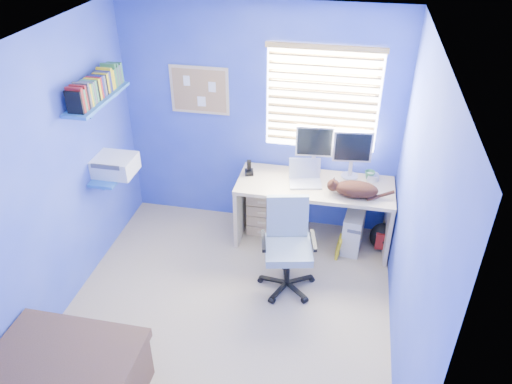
% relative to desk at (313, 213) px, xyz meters
% --- Properties ---
extents(floor, '(3.00, 3.20, 0.00)m').
position_rel_desk_xyz_m(floor, '(-0.66, -1.26, -0.37)').
color(floor, tan).
rests_on(floor, ground).
extents(ceiling, '(3.00, 3.20, 0.00)m').
position_rel_desk_xyz_m(ceiling, '(-0.66, -1.26, 2.13)').
color(ceiling, white).
rests_on(ceiling, wall_back).
extents(wall_back, '(3.00, 0.01, 2.50)m').
position_rel_desk_xyz_m(wall_back, '(-0.66, 0.34, 0.88)').
color(wall_back, '#263BC3').
rests_on(wall_back, ground).
extents(wall_front, '(3.00, 0.01, 2.50)m').
position_rel_desk_xyz_m(wall_front, '(-0.66, -2.86, 0.88)').
color(wall_front, '#263BC3').
rests_on(wall_front, ground).
extents(wall_left, '(0.01, 3.20, 2.50)m').
position_rel_desk_xyz_m(wall_left, '(-2.16, -1.26, 0.88)').
color(wall_left, '#263BC3').
rests_on(wall_left, ground).
extents(wall_right, '(0.01, 3.20, 2.50)m').
position_rel_desk_xyz_m(wall_right, '(0.84, -1.26, 0.88)').
color(wall_right, '#263BC3').
rests_on(wall_right, ground).
extents(desk, '(1.64, 0.65, 0.74)m').
position_rel_desk_xyz_m(desk, '(0.00, 0.00, 0.00)').
color(desk, tan).
rests_on(desk, floor).
extents(laptop, '(0.38, 0.32, 0.22)m').
position_rel_desk_xyz_m(laptop, '(-0.10, -0.02, 0.48)').
color(laptop, silver).
rests_on(laptop, desk).
extents(monitor_left, '(0.41, 0.16, 0.54)m').
position_rel_desk_xyz_m(monitor_left, '(-0.05, 0.26, 0.64)').
color(monitor_left, silver).
rests_on(monitor_left, desk).
extents(monitor_right, '(0.41, 0.17, 0.54)m').
position_rel_desk_xyz_m(monitor_right, '(0.34, 0.22, 0.64)').
color(monitor_right, silver).
rests_on(monitor_right, desk).
extents(phone, '(0.12, 0.13, 0.17)m').
position_rel_desk_xyz_m(phone, '(-0.72, 0.07, 0.45)').
color(phone, black).
rests_on(phone, desk).
extents(mug, '(0.10, 0.09, 0.10)m').
position_rel_desk_xyz_m(mug, '(0.55, 0.20, 0.42)').
color(mug, '#367846').
rests_on(mug, desk).
extents(cd_spindle, '(0.13, 0.13, 0.07)m').
position_rel_desk_xyz_m(cd_spindle, '(0.58, 0.20, 0.41)').
color(cd_spindle, silver).
rests_on(cd_spindle, desk).
extents(cat, '(0.45, 0.25, 0.16)m').
position_rel_desk_xyz_m(cat, '(0.42, -0.15, 0.45)').
color(cat, black).
rests_on(cat, desk).
extents(tower_pc, '(0.24, 0.46, 0.45)m').
position_rel_desk_xyz_m(tower_pc, '(0.45, -0.02, -0.14)').
color(tower_pc, beige).
rests_on(tower_pc, floor).
extents(drawer_boxes, '(0.35, 0.28, 0.54)m').
position_rel_desk_xyz_m(drawer_boxes, '(-0.56, 0.08, -0.10)').
color(drawer_boxes, tan).
rests_on(drawer_boxes, floor).
extents(yellow_book, '(0.03, 0.17, 0.24)m').
position_rel_desk_xyz_m(yellow_book, '(0.31, -0.22, -0.25)').
color(yellow_book, yellow).
rests_on(yellow_book, floor).
extents(backpack, '(0.30, 0.24, 0.33)m').
position_rel_desk_xyz_m(backpack, '(0.77, -0.00, -0.21)').
color(backpack, black).
rests_on(backpack, floor).
extents(bed_corner, '(1.04, 0.74, 0.50)m').
position_rel_desk_xyz_m(bed_corner, '(-1.60, -2.40, -0.12)').
color(bed_corner, brown).
rests_on(bed_corner, floor).
extents(office_chair, '(0.64, 0.64, 0.93)m').
position_rel_desk_xyz_m(office_chair, '(-0.17, -0.76, -0.02)').
color(office_chair, black).
rests_on(office_chair, floor).
extents(window_blinds, '(1.15, 0.05, 1.10)m').
position_rel_desk_xyz_m(window_blinds, '(-0.01, 0.31, 1.18)').
color(window_blinds, white).
rests_on(window_blinds, ground).
extents(corkboard, '(0.64, 0.02, 0.52)m').
position_rel_desk_xyz_m(corkboard, '(-1.31, 0.33, 1.18)').
color(corkboard, tan).
rests_on(corkboard, ground).
extents(wall_shelves, '(0.42, 0.90, 1.05)m').
position_rel_desk_xyz_m(wall_shelves, '(-2.01, -0.51, 1.06)').
color(wall_shelves, blue).
rests_on(wall_shelves, ground).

